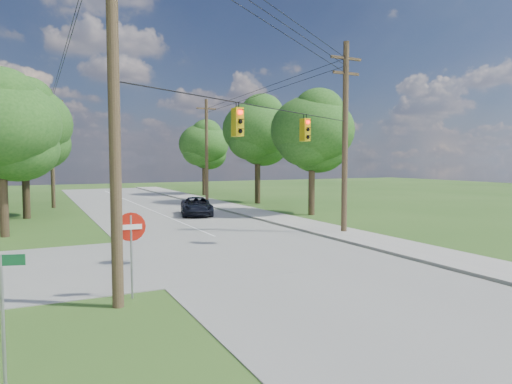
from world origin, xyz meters
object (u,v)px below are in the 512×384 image
pole_north_w (52,148)px  pole_sw (113,80)px  pole_north_e (207,149)px  pole_ne (345,135)px  do_not_enter_sign (131,236)px  car_main_north (197,206)px

pole_north_w → pole_sw: bearing=-89.2°
pole_sw → pole_north_e: 32.55m
pole_north_w → pole_ne: bearing=-57.7°
pole_north_w → do_not_enter_sign: (0.90, -29.00, -3.28)m
pole_ne → pole_north_w: (-13.90, 22.00, -0.34)m
pole_north_e → car_main_north: 12.43m
pole_sw → pole_ne: size_ratio=1.14×
car_main_north → do_not_enter_sign: size_ratio=1.85×
pole_sw → pole_north_e: bearing=65.5°
pole_sw → pole_ne: bearing=29.4°
car_main_north → do_not_enter_sign: 20.20m
pole_sw → pole_north_w: (-0.40, 29.60, -1.10)m
pole_sw → pole_north_w: bearing=90.8°
pole_ne → car_main_north: 13.22m
pole_sw → car_main_north: (8.79, 18.99, -5.54)m
pole_sw → pole_north_w: 29.62m
pole_north_e → pole_sw: bearing=-114.5°
pole_sw → do_not_enter_sign: pole_sw is taller
pole_sw → car_main_north: 21.64m
do_not_enter_sign → pole_north_w: bearing=96.4°
pole_north_e → do_not_enter_sign: size_ratio=3.91×
pole_sw → pole_ne: pole_sw is taller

